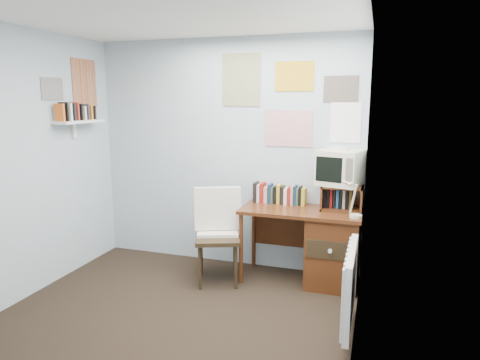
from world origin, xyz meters
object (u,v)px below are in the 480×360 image
at_px(desk, 327,246).
at_px(crt_tv, 340,166).
at_px(desk_chair, 218,238).
at_px(radiator, 350,286).
at_px(desk_lamp, 357,196).
at_px(wall_shelf, 79,122).
at_px(tv_riser, 342,197).

distance_m(desk, crt_tv, 0.81).
bearing_deg(desk, crt_tv, 56.77).
xyz_separation_m(desk, desk_chair, (-1.06, -0.30, 0.06)).
bearing_deg(radiator, crt_tv, 100.85).
xyz_separation_m(desk, desk_lamp, (0.27, -0.15, 0.56)).
xyz_separation_m(desk_chair, wall_shelf, (-1.51, -0.07, 1.15)).
bearing_deg(desk_lamp, crt_tv, 131.93).
height_order(crt_tv, radiator, crt_tv).
distance_m(desk_chair, radiator, 1.48).
height_order(radiator, wall_shelf, wall_shelf).
bearing_deg(crt_tv, tv_riser, -16.36).
relative_size(tv_riser, wall_shelf, 0.65).
bearing_deg(crt_tv, desk_lamp, -42.29).
xyz_separation_m(radiator, wall_shelf, (-2.86, 0.55, 1.20)).
height_order(tv_riser, radiator, tv_riser).
distance_m(desk_lamp, crt_tv, 0.41).
bearing_deg(desk, radiator, -72.76).
bearing_deg(desk_lamp, wall_shelf, -166.43).
height_order(desk, wall_shelf, wall_shelf).
distance_m(desk_chair, desk_lamp, 1.42).
height_order(desk_chair, tv_riser, tv_riser).
relative_size(tv_riser, crt_tv, 1.00).
height_order(desk_lamp, wall_shelf, wall_shelf).
relative_size(desk, desk_chair, 1.28).
relative_size(desk, desk_lamp, 2.90).
relative_size(desk_chair, crt_tv, 2.33).
bearing_deg(desk, desk_chair, -163.92).
distance_m(desk, tv_riser, 0.51).
distance_m(radiator, wall_shelf, 3.15).
bearing_deg(crt_tv, radiator, -64.38).
xyz_separation_m(desk, tv_riser, (0.12, 0.11, 0.48)).
distance_m(desk_chair, tv_riser, 1.31).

